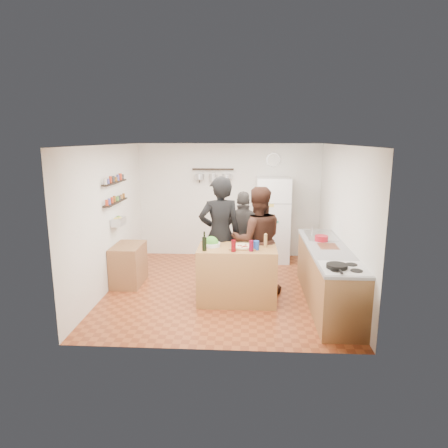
# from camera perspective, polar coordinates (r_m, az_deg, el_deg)

# --- Properties ---
(room_shell) EXTENTS (4.20, 4.20, 4.20)m
(room_shell) POSITION_cam_1_polar(r_m,az_deg,el_deg) (7.19, 0.14, 1.26)
(room_shell) COLOR brown
(room_shell) RESTS_ON ground
(prep_island) EXTENTS (1.25, 0.72, 0.91)m
(prep_island) POSITION_cam_1_polar(r_m,az_deg,el_deg) (6.49, 1.87, -7.23)
(prep_island) COLOR #A5723C
(prep_island) RESTS_ON floor
(pizza_board) EXTENTS (0.42, 0.34, 0.02)m
(pizza_board) POSITION_cam_1_polar(r_m,az_deg,el_deg) (6.33, 2.61, -3.33)
(pizza_board) COLOR brown
(pizza_board) RESTS_ON prep_island
(pizza) EXTENTS (0.34, 0.34, 0.02)m
(pizza) POSITION_cam_1_polar(r_m,az_deg,el_deg) (6.33, 2.62, -3.16)
(pizza) COLOR beige
(pizza) RESTS_ON pizza_board
(salad_bowl) EXTENTS (0.29, 0.29, 0.06)m
(salad_bowl) POSITION_cam_1_polar(r_m,az_deg,el_deg) (6.42, -1.85, -2.93)
(salad_bowl) COLOR silver
(salad_bowl) RESTS_ON prep_island
(wine_bottle) EXTENTS (0.07, 0.07, 0.21)m
(wine_bottle) POSITION_cam_1_polar(r_m,az_deg,el_deg) (6.15, -2.82, -2.88)
(wine_bottle) COLOR black
(wine_bottle) RESTS_ON prep_island
(wine_glass_near) EXTENTS (0.07, 0.07, 0.18)m
(wine_glass_near) POSITION_cam_1_polar(r_m,az_deg,el_deg) (6.10, 1.37, -3.13)
(wine_glass_near) COLOR #59070C
(wine_glass_near) RESTS_ON prep_island
(wine_glass_far) EXTENTS (0.07, 0.07, 0.17)m
(wine_glass_far) POSITION_cam_1_polar(r_m,az_deg,el_deg) (6.14, 3.90, -3.13)
(wine_glass_far) COLOR #5A071C
(wine_glass_far) RESTS_ON prep_island
(pepper_mill) EXTENTS (0.06, 0.06, 0.18)m
(pepper_mill) POSITION_cam_1_polar(r_m,az_deg,el_deg) (6.39, 5.95, -2.52)
(pepper_mill) COLOR olive
(pepper_mill) RESTS_ON prep_island
(salt_canister) EXTENTS (0.09, 0.09, 0.14)m
(salt_canister) POSITION_cam_1_polar(r_m,az_deg,el_deg) (6.22, 4.63, -3.05)
(salt_canister) COLOR navy
(salt_canister) RESTS_ON prep_island
(person_left) EXTENTS (0.83, 0.65, 2.00)m
(person_left) POSITION_cam_1_polar(r_m,az_deg,el_deg) (6.82, -0.58, -1.52)
(person_left) COLOR black
(person_left) RESTS_ON floor
(person_center) EXTENTS (0.97, 0.80, 1.83)m
(person_center) POSITION_cam_1_polar(r_m,az_deg,el_deg) (6.79, 4.77, -2.33)
(person_center) COLOR black
(person_center) RESTS_ON floor
(person_back) EXTENTS (1.01, 0.48, 1.68)m
(person_back) POSITION_cam_1_polar(r_m,az_deg,el_deg) (7.32, 2.85, -1.85)
(person_back) COLOR #2E2A29
(person_back) RESTS_ON floor
(counter_run) EXTENTS (0.63, 2.63, 0.90)m
(counter_run) POSITION_cam_1_polar(r_m,az_deg,el_deg) (6.61, 14.65, -7.32)
(counter_run) COLOR #9E7042
(counter_run) RESTS_ON floor
(stove_top) EXTENTS (0.60, 0.62, 0.02)m
(stove_top) POSITION_cam_1_polar(r_m,az_deg,el_deg) (5.59, 16.76, -6.09)
(stove_top) COLOR white
(stove_top) RESTS_ON counter_run
(skillet) EXTENTS (0.28, 0.28, 0.05)m
(skillet) POSITION_cam_1_polar(r_m,az_deg,el_deg) (5.53, 15.83, -5.81)
(skillet) COLOR black
(skillet) RESTS_ON stove_top
(sink) EXTENTS (0.50, 0.80, 0.03)m
(sink) POSITION_cam_1_polar(r_m,az_deg,el_deg) (7.28, 13.57, -1.64)
(sink) COLOR silver
(sink) RESTS_ON counter_run
(cutting_board) EXTENTS (0.30, 0.40, 0.02)m
(cutting_board) POSITION_cam_1_polar(r_m,az_deg,el_deg) (6.60, 14.65, -3.17)
(cutting_board) COLOR brown
(cutting_board) RESTS_ON counter_run
(red_bowl) EXTENTS (0.22, 0.22, 0.09)m
(red_bowl) POSITION_cam_1_polar(r_m,az_deg,el_deg) (6.89, 13.75, -2.01)
(red_bowl) COLOR maroon
(red_bowl) RESTS_ON counter_run
(fridge) EXTENTS (0.70, 0.68, 1.80)m
(fridge) POSITION_cam_1_polar(r_m,az_deg,el_deg) (8.60, 6.98, 0.61)
(fridge) COLOR white
(fridge) RESTS_ON floor
(wall_clock) EXTENTS (0.30, 0.03, 0.30)m
(wall_clock) POSITION_cam_1_polar(r_m,az_deg,el_deg) (8.77, 7.06, 9.07)
(wall_clock) COLOR silver
(wall_clock) RESTS_ON back_wall
(spice_shelf_lower) EXTENTS (0.12, 1.00, 0.02)m
(spice_shelf_lower) POSITION_cam_1_polar(r_m,az_deg,el_deg) (7.33, -15.21, 3.03)
(spice_shelf_lower) COLOR black
(spice_shelf_lower) RESTS_ON left_wall
(spice_shelf_upper) EXTENTS (0.12, 1.00, 0.02)m
(spice_shelf_upper) POSITION_cam_1_polar(r_m,az_deg,el_deg) (7.29, -15.36, 5.74)
(spice_shelf_upper) COLOR black
(spice_shelf_upper) RESTS_ON left_wall
(produce_basket) EXTENTS (0.18, 0.35, 0.14)m
(produce_basket) POSITION_cam_1_polar(r_m,az_deg,el_deg) (7.38, -14.84, 0.35)
(produce_basket) COLOR silver
(produce_basket) RESTS_ON left_wall
(side_table) EXTENTS (0.50, 0.80, 0.73)m
(side_table) POSITION_cam_1_polar(r_m,az_deg,el_deg) (7.48, -13.47, -5.65)
(side_table) COLOR olive
(side_table) RESTS_ON floor
(pot_rack) EXTENTS (0.90, 0.04, 0.04)m
(pot_rack) POSITION_cam_1_polar(r_m,az_deg,el_deg) (8.72, -1.58, 7.82)
(pot_rack) COLOR black
(pot_rack) RESTS_ON back_wall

